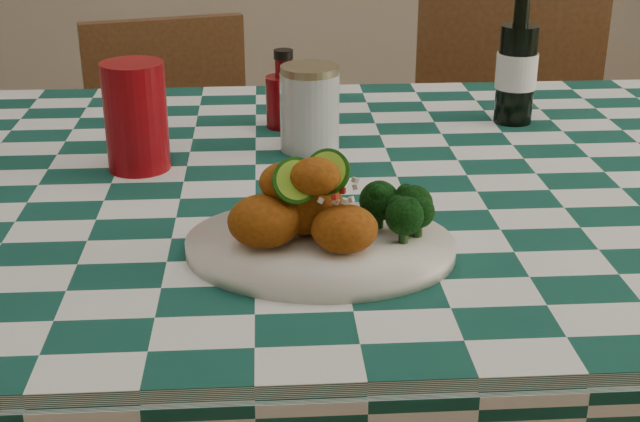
{
  "coord_description": "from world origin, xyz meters",
  "views": [
    {
      "loc": [
        -0.09,
        -1.2,
        1.24
      ],
      "look_at": [
        -0.03,
        -0.25,
        0.84
      ],
      "focal_mm": 50.0,
      "sensor_mm": 36.0,
      "label": 1
    }
  ],
  "objects_px": {
    "dining_table": "(326,406)",
    "beer_bottle": "(518,54)",
    "red_tumbler": "(136,117)",
    "ketchup_bottle": "(284,89)",
    "wooden_chair_right": "(510,188)",
    "fried_chicken_pile": "(315,200)",
    "plate": "(320,247)",
    "wooden_chair_left": "(186,211)",
    "mason_jar": "(310,108)"
  },
  "relations": [
    {
      "from": "fried_chicken_pile",
      "to": "ketchup_bottle",
      "type": "bearing_deg",
      "value": 92.48
    },
    {
      "from": "dining_table",
      "to": "wooden_chair_right",
      "type": "relative_size",
      "value": 1.7
    },
    {
      "from": "plate",
      "to": "ketchup_bottle",
      "type": "height_order",
      "value": "ketchup_bottle"
    },
    {
      "from": "red_tumbler",
      "to": "ketchup_bottle",
      "type": "relative_size",
      "value": 1.21
    },
    {
      "from": "dining_table",
      "to": "wooden_chair_left",
      "type": "bearing_deg",
      "value": 110.26
    },
    {
      "from": "beer_bottle",
      "to": "wooden_chair_left",
      "type": "height_order",
      "value": "beer_bottle"
    },
    {
      "from": "dining_table",
      "to": "fried_chicken_pile",
      "type": "xyz_separation_m",
      "value": [
        -0.03,
        -0.25,
        0.46
      ]
    },
    {
      "from": "mason_jar",
      "to": "wooden_chair_left",
      "type": "xyz_separation_m",
      "value": [
        -0.26,
        0.62,
        -0.43
      ]
    },
    {
      "from": "dining_table",
      "to": "red_tumbler",
      "type": "height_order",
      "value": "red_tumbler"
    },
    {
      "from": "dining_table",
      "to": "mason_jar",
      "type": "distance_m",
      "value": 0.48
    },
    {
      "from": "red_tumbler",
      "to": "dining_table",
      "type": "bearing_deg",
      "value": -12.4
    },
    {
      "from": "beer_bottle",
      "to": "mason_jar",
      "type": "bearing_deg",
      "value": -161.21
    },
    {
      "from": "dining_table",
      "to": "fried_chicken_pile",
      "type": "relative_size",
      "value": 10.39
    },
    {
      "from": "fried_chicken_pile",
      "to": "wooden_chair_right",
      "type": "distance_m",
      "value": 1.13
    },
    {
      "from": "plate",
      "to": "mason_jar",
      "type": "distance_m",
      "value": 0.39
    },
    {
      "from": "mason_jar",
      "to": "wooden_chair_right",
      "type": "relative_size",
      "value": 0.14
    },
    {
      "from": "plate",
      "to": "beer_bottle",
      "type": "height_order",
      "value": "beer_bottle"
    },
    {
      "from": "dining_table",
      "to": "red_tumbler",
      "type": "bearing_deg",
      "value": 167.6
    },
    {
      "from": "fried_chicken_pile",
      "to": "mason_jar",
      "type": "bearing_deg",
      "value": 87.77
    },
    {
      "from": "beer_bottle",
      "to": "wooden_chair_right",
      "type": "bearing_deg",
      "value": 72.66
    },
    {
      "from": "beer_bottle",
      "to": "wooden_chair_right",
      "type": "height_order",
      "value": "beer_bottle"
    },
    {
      "from": "beer_bottle",
      "to": "wooden_chair_left",
      "type": "xyz_separation_m",
      "value": [
        -0.62,
        0.5,
        -0.48
      ]
    },
    {
      "from": "red_tumbler",
      "to": "wooden_chair_right",
      "type": "distance_m",
      "value": 1.05
    },
    {
      "from": "dining_table",
      "to": "red_tumbler",
      "type": "xyz_separation_m",
      "value": [
        -0.27,
        0.06,
        0.47
      ]
    },
    {
      "from": "fried_chicken_pile",
      "to": "red_tumbler",
      "type": "bearing_deg",
      "value": 127.95
    },
    {
      "from": "dining_table",
      "to": "red_tumbler",
      "type": "distance_m",
      "value": 0.55
    },
    {
      "from": "ketchup_bottle",
      "to": "beer_bottle",
      "type": "height_order",
      "value": "beer_bottle"
    },
    {
      "from": "dining_table",
      "to": "beer_bottle",
      "type": "height_order",
      "value": "beer_bottle"
    },
    {
      "from": "dining_table",
      "to": "plate",
      "type": "bearing_deg",
      "value": -95.9
    },
    {
      "from": "dining_table",
      "to": "wooden_chair_right",
      "type": "distance_m",
      "value": 0.84
    },
    {
      "from": "mason_jar",
      "to": "wooden_chair_left",
      "type": "distance_m",
      "value": 0.8
    },
    {
      "from": "plate",
      "to": "beer_bottle",
      "type": "xyz_separation_m",
      "value": [
        0.37,
        0.5,
        0.11
      ]
    },
    {
      "from": "wooden_chair_left",
      "to": "wooden_chair_right",
      "type": "xyz_separation_m",
      "value": [
        0.75,
        -0.07,
        0.07
      ]
    },
    {
      "from": "plate",
      "to": "wooden_chair_right",
      "type": "xyz_separation_m",
      "value": [
        0.5,
        0.94,
        -0.31
      ]
    },
    {
      "from": "ketchup_bottle",
      "to": "wooden_chair_right",
      "type": "distance_m",
      "value": 0.78
    },
    {
      "from": "ketchup_bottle",
      "to": "beer_bottle",
      "type": "xyz_separation_m",
      "value": [
        0.39,
        0.0,
        0.05
      ]
    },
    {
      "from": "plate",
      "to": "mason_jar",
      "type": "xyz_separation_m",
      "value": [
        0.01,
        0.38,
        0.06
      ]
    },
    {
      "from": "dining_table",
      "to": "plate",
      "type": "distance_m",
      "value": 0.47
    },
    {
      "from": "fried_chicken_pile",
      "to": "beer_bottle",
      "type": "relative_size",
      "value": 0.68
    },
    {
      "from": "plate",
      "to": "fried_chicken_pile",
      "type": "relative_size",
      "value": 1.99
    },
    {
      "from": "red_tumbler",
      "to": "wooden_chair_right",
      "type": "bearing_deg",
      "value": 40.02
    },
    {
      "from": "fried_chicken_pile",
      "to": "wooden_chair_left",
      "type": "bearing_deg",
      "value": 103.8
    },
    {
      "from": "fried_chicken_pile",
      "to": "wooden_chair_right",
      "type": "height_order",
      "value": "wooden_chair_right"
    },
    {
      "from": "dining_table",
      "to": "ketchup_bottle",
      "type": "relative_size",
      "value": 12.62
    },
    {
      "from": "red_tumbler",
      "to": "wooden_chair_left",
      "type": "bearing_deg",
      "value": 90.41
    },
    {
      "from": "red_tumbler",
      "to": "ketchup_bottle",
      "type": "xyz_separation_m",
      "value": [
        0.22,
        0.19,
        -0.01
      ]
    },
    {
      "from": "wooden_chair_left",
      "to": "beer_bottle",
      "type": "bearing_deg",
      "value": -53.71
    },
    {
      "from": "wooden_chair_right",
      "to": "fried_chicken_pile",
      "type": "bearing_deg",
      "value": -109.72
    },
    {
      "from": "ketchup_bottle",
      "to": "wooden_chair_left",
      "type": "bearing_deg",
      "value": 114.13
    },
    {
      "from": "ketchup_bottle",
      "to": "wooden_chair_right",
      "type": "bearing_deg",
      "value": 39.53
    }
  ]
}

